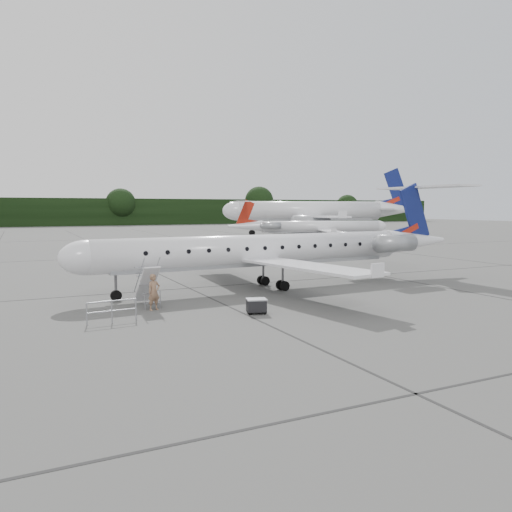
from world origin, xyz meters
name	(u,v)px	position (x,y,z in m)	size (l,w,h in m)	color
ground	(342,300)	(0.00, 0.00, 0.00)	(320.00, 320.00, 0.00)	#565654
treeline	(80,212)	(0.00, 130.00, 4.00)	(260.00, 4.00, 8.00)	black
main_regional_jet	(260,235)	(-2.49, 5.56, 3.47)	(27.07, 19.49, 6.94)	white
airstair	(147,286)	(-10.34, 3.06, 1.09)	(0.85, 2.23, 2.17)	white
passenger	(154,292)	(-10.28, 1.79, 0.92)	(0.67, 0.44, 1.85)	#89654B
safety_railing	(112,312)	(-12.69, -0.17, 0.50)	(2.20, 0.08, 1.00)	#919399
baggage_cart	(256,306)	(-5.95, -1.20, 0.40)	(0.92, 0.74, 0.80)	black
bg_narrowbody	(310,201)	(33.83, 58.48, 6.40)	(35.68, 25.69, 12.81)	white
bg_regional_right	(321,221)	(26.46, 43.10, 3.16)	(24.07, 17.33, 6.31)	white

